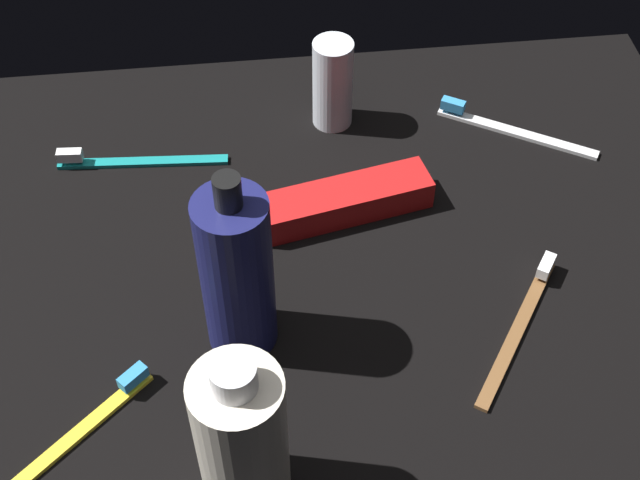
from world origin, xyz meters
TOP-DOWN VIEW (x-y plane):
  - ground_plane at (0.00, 0.00)cm, footprint 84.00×64.00cm
  - lotion_bottle at (-7.84, -7.84)cm, footprint 6.17×6.17cm
  - bodywash_bottle at (-8.28, -22.78)cm, footprint 6.73×6.73cm
  - deodorant_stick at (3.67, 20.12)cm, footprint 4.35×4.35cm
  - toothbrush_teal at (-18.28, 15.59)cm, footprint 18.04×2.47cm
  - toothbrush_brown at (17.26, -9.56)cm, footprint 11.16×15.53cm
  - toothbrush_white at (22.56, 16.13)cm, footprint 16.02×10.35cm
  - toothbrush_yellow at (-22.08, -16.52)cm, footprint 14.16×12.96cm
  - toothpaste_box_red at (3.16, 6.08)cm, footprint 18.13×7.92cm

SIDE VIEW (x-z plane):
  - ground_plane at x=0.00cm, z-range -1.20..0.00cm
  - toothbrush_teal at x=-18.28cm, z-range -0.44..1.66cm
  - toothbrush_brown at x=17.26cm, z-range -0.44..1.66cm
  - toothbrush_white at x=22.56cm, z-range -0.44..1.66cm
  - toothbrush_yellow at x=-22.08cm, z-range -0.44..1.66cm
  - toothpaste_box_red at x=3.16cm, z-range 0.00..3.20cm
  - deodorant_stick at x=3.67cm, z-range 0.00..10.37cm
  - bodywash_bottle at x=-8.28cm, z-range -0.82..16.66cm
  - lotion_bottle at x=-7.84cm, z-range -1.20..18.53cm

